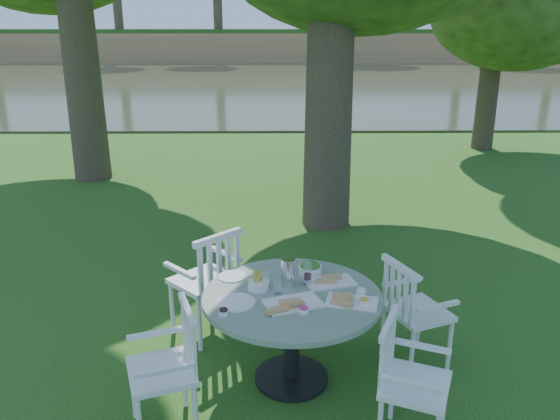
# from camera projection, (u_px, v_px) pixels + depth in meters

# --- Properties ---
(ground) EXTENTS (140.00, 140.00, 0.00)m
(ground) POSITION_uv_depth(u_px,v_px,m) (280.00, 297.00, 5.47)
(ground) COLOR #143C0C
(ground) RESTS_ON ground
(table) EXTENTS (1.30, 1.30, 0.73)m
(table) POSITION_uv_depth(u_px,v_px,m) (292.00, 313.00, 4.00)
(table) COLOR black
(table) RESTS_ON ground
(chair_ne) EXTENTS (0.56, 0.58, 0.89)m
(chair_ne) POSITION_uv_depth(u_px,v_px,m) (409.00, 306.00, 4.20)
(chair_ne) COLOR white
(chair_ne) RESTS_ON ground
(chair_nw) EXTENTS (0.68, 0.68, 0.98)m
(chair_nw) POSITION_uv_depth(u_px,v_px,m) (211.00, 276.00, 4.59)
(chair_nw) COLOR white
(chair_nw) RESTS_ON ground
(chair_sw) EXTENTS (0.54, 0.56, 0.88)m
(chair_sw) POSITION_uv_depth(u_px,v_px,m) (174.00, 360.00, 3.53)
(chair_sw) COLOR white
(chair_sw) RESTS_ON ground
(chair_se) EXTENTS (0.55, 0.56, 0.86)m
(chair_se) POSITION_uv_depth(u_px,v_px,m) (402.00, 373.00, 3.41)
(chair_se) COLOR white
(chair_se) RESTS_ON ground
(tableware) EXTENTS (1.18, 0.77, 0.21)m
(tableware) POSITION_uv_depth(u_px,v_px,m) (292.00, 284.00, 4.02)
(tableware) COLOR white
(tableware) RESTS_ON table
(river) EXTENTS (100.00, 28.00, 0.12)m
(river) POSITION_uv_depth(u_px,v_px,m) (274.00, 82.00, 27.29)
(river) COLOR #303620
(river) RESTS_ON ground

